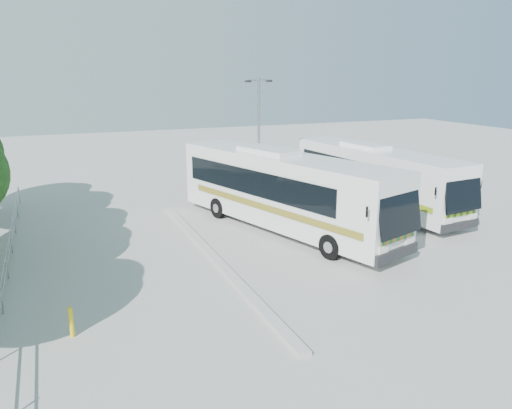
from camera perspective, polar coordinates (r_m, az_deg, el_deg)
name	(u,v)px	position (r m, az deg, el deg)	size (l,w,h in m)	color
ground	(285,268)	(19.85, 3.32, -7.23)	(100.00, 100.00, 0.00)	#A4A49E
kerb_divider	(214,257)	(20.75, -4.87, -6.03)	(0.40, 16.00, 0.15)	#B2B2AD
railing	(8,252)	(21.65, -26.51, -4.84)	(0.06, 22.00, 1.00)	gray
coach_main	(284,190)	(23.98, 3.18, 1.72)	(6.41, 13.41, 3.67)	silver
coach_adjacent	(375,176)	(28.75, 13.48, 3.18)	(3.57, 12.24, 3.35)	white
lamppost	(259,139)	(27.14, 0.31, 7.54)	(1.74, 0.66, 7.24)	#919399
bollard	(71,322)	(15.75, -20.36, -12.50)	(0.13, 0.13, 0.93)	gold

